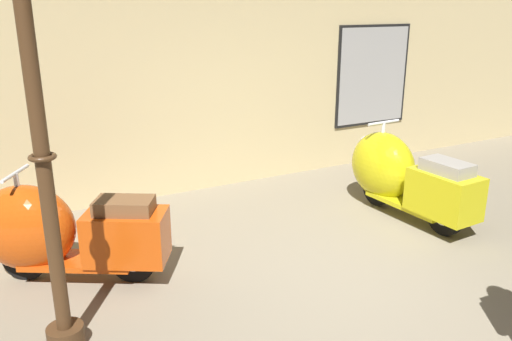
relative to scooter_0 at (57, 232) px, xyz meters
The scene contains 5 objects.
ground_plane 2.80m from the scooter_0, 34.48° to the right, with size 60.00×60.00×0.00m, color gray.
showroom_back_wall 3.17m from the scooter_0, 38.85° to the left, with size 18.00×0.24×3.32m.
scooter_0 is the anchor object (origin of this frame).
scooter_1 4.01m from the scooter_0, ahead, with size 0.65×1.88×1.13m.
lamppost 1.60m from the scooter_0, 97.21° to the right, with size 0.29×0.29×2.93m.
Camera 1 is at (-2.74, -3.27, 2.54)m, focal length 36.54 mm.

